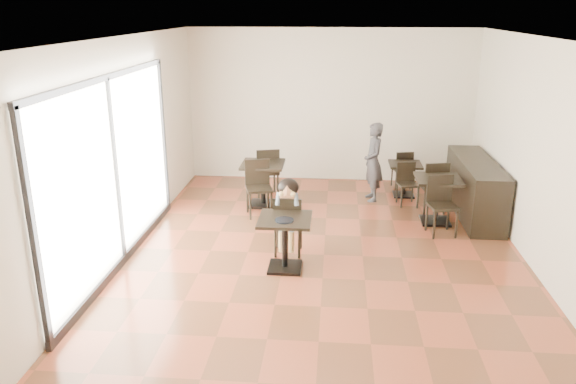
# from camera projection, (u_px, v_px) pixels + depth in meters

# --- Properties ---
(floor) EXTENTS (6.00, 8.00, 0.01)m
(floor) POSITION_uv_depth(u_px,v_px,m) (324.00, 255.00, 8.55)
(floor) COLOR brown
(floor) RESTS_ON ground
(ceiling) EXTENTS (6.00, 8.00, 0.01)m
(ceiling) POSITION_uv_depth(u_px,v_px,m) (329.00, 38.00, 7.54)
(ceiling) COLOR silver
(ceiling) RESTS_ON floor
(wall_back) EXTENTS (6.00, 0.01, 3.20)m
(wall_back) POSITION_uv_depth(u_px,v_px,m) (330.00, 106.00, 11.83)
(wall_back) COLOR beige
(wall_back) RESTS_ON floor
(wall_front) EXTENTS (6.00, 0.01, 3.20)m
(wall_front) POSITION_uv_depth(u_px,v_px,m) (315.00, 283.00, 4.26)
(wall_front) COLOR beige
(wall_front) RESTS_ON floor
(wall_left) EXTENTS (0.01, 8.00, 3.20)m
(wall_left) POSITION_uv_depth(u_px,v_px,m) (123.00, 149.00, 8.29)
(wall_left) COLOR beige
(wall_left) RESTS_ON floor
(wall_right) EXTENTS (0.01, 8.00, 3.20)m
(wall_right) POSITION_uv_depth(u_px,v_px,m) (542.00, 158.00, 7.80)
(wall_right) COLOR beige
(wall_right) RESTS_ON floor
(storefront_window) EXTENTS (0.04, 4.50, 2.60)m
(storefront_window) POSITION_uv_depth(u_px,v_px,m) (114.00, 171.00, 7.88)
(storefront_window) COLOR white
(storefront_window) RESTS_ON floor
(child_table) EXTENTS (0.74, 0.74, 0.78)m
(child_table) POSITION_uv_depth(u_px,v_px,m) (285.00, 244.00, 7.98)
(child_table) COLOR black
(child_table) RESTS_ON floor
(child_chair) EXTENTS (0.42, 0.42, 0.94)m
(child_chair) POSITION_uv_depth(u_px,v_px,m) (288.00, 224.00, 8.47)
(child_chair) COLOR black
(child_chair) RESTS_ON floor
(child) EXTENTS (0.42, 0.59, 1.18)m
(child) POSITION_uv_depth(u_px,v_px,m) (288.00, 217.00, 8.44)
(child) COLOR gray
(child) RESTS_ON child_chair
(plate) EXTENTS (0.26, 0.26, 0.02)m
(plate) POSITION_uv_depth(u_px,v_px,m) (284.00, 220.00, 7.76)
(plate) COLOR black
(plate) RESTS_ON child_table
(pizza_slice) EXTENTS (0.27, 0.21, 0.06)m
(pizza_slice) POSITION_uv_depth(u_px,v_px,m) (287.00, 194.00, 8.12)
(pizza_slice) COLOR tan
(pizza_slice) RESTS_ON child
(adult_patron) EXTENTS (0.47, 0.62, 1.52)m
(adult_patron) POSITION_uv_depth(u_px,v_px,m) (373.00, 162.00, 10.76)
(adult_patron) COLOR #35353A
(adult_patron) RESTS_ON floor
(cafe_table_mid) EXTENTS (0.90, 0.90, 0.81)m
(cafe_table_mid) POSITION_uv_depth(u_px,v_px,m) (437.00, 200.00, 9.72)
(cafe_table_mid) COLOR black
(cafe_table_mid) RESTS_ON floor
(cafe_table_left) EXTENTS (0.97, 0.97, 0.83)m
(cafe_table_left) POSITION_uv_depth(u_px,v_px,m) (263.00, 184.00, 10.57)
(cafe_table_left) COLOR black
(cafe_table_left) RESTS_ON floor
(cafe_table_back) EXTENTS (0.74, 0.74, 0.66)m
(cafe_table_back) POSITION_uv_depth(u_px,v_px,m) (404.00, 180.00, 11.12)
(cafe_table_back) COLOR black
(cafe_table_back) RESTS_ON floor
(chair_mid_a) EXTENTS (0.51, 0.51, 0.97)m
(chair_mid_a) POSITION_uv_depth(u_px,v_px,m) (432.00, 186.00, 10.21)
(chair_mid_a) COLOR black
(chair_mid_a) RESTS_ON floor
(chair_mid_b) EXTENTS (0.51, 0.51, 0.97)m
(chair_mid_b) POSITION_uv_depth(u_px,v_px,m) (443.00, 207.00, 9.17)
(chair_mid_b) COLOR black
(chair_mid_b) RESTS_ON floor
(chair_left_a) EXTENTS (0.55, 0.55, 0.99)m
(chair_left_a) POSITION_uv_depth(u_px,v_px,m) (267.00, 172.00, 11.06)
(chair_left_a) COLOR black
(chair_left_a) RESTS_ON floor
(chair_left_b) EXTENTS (0.55, 0.55, 0.99)m
(chair_left_b) POSITION_uv_depth(u_px,v_px,m) (259.00, 189.00, 10.02)
(chair_left_b) COLOR black
(chair_left_b) RESTS_ON floor
(chair_back_a) EXTENTS (0.42, 0.42, 0.80)m
(chair_back_a) POSITION_uv_depth(u_px,v_px,m) (402.00, 169.00, 11.61)
(chair_back_a) COLOR black
(chair_back_a) RESTS_ON floor
(chair_back_b) EXTENTS (0.42, 0.42, 0.80)m
(chair_back_b) POSITION_uv_depth(u_px,v_px,m) (408.00, 185.00, 10.58)
(chair_back_b) COLOR black
(chair_back_b) RESTS_ON floor
(service_counter) EXTENTS (0.60, 2.40, 1.00)m
(service_counter) POSITION_uv_depth(u_px,v_px,m) (475.00, 188.00, 10.06)
(service_counter) COLOR black
(service_counter) RESTS_ON floor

